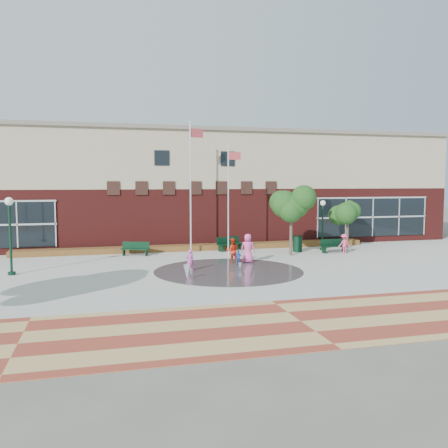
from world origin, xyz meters
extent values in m
plane|color=#666056|center=(0.00, 0.00, 0.00)|extent=(120.00, 120.00, 0.00)
cube|color=#A8A8A0|center=(0.00, 4.00, 0.00)|extent=(46.00, 18.00, 0.01)
cube|color=#953727|center=(0.00, -7.00, 0.00)|extent=(46.00, 6.00, 0.01)
cylinder|color=#383A3D|center=(0.00, 3.00, 0.00)|extent=(8.40, 8.40, 0.01)
cube|color=#581917|center=(0.00, 17.50, 2.25)|extent=(44.00, 10.00, 4.50)
cube|color=tan|center=(0.00, 17.50, 6.75)|extent=(44.00, 10.00, 4.50)
cube|color=slate|center=(0.00, 17.50, 9.05)|extent=(44.40, 10.40, 0.30)
cube|color=black|center=(15.00, 12.48, 2.11)|extent=(10.00, 0.12, 3.19)
cube|color=black|center=(-2.50, 12.48, 6.79)|extent=(1.10, 0.10, 1.10)
cube|color=black|center=(2.50, 12.48, 6.79)|extent=(1.10, 0.10, 1.10)
cube|color=#A22419|center=(0.00, 11.60, 0.00)|extent=(26.00, 1.20, 0.40)
cylinder|color=white|center=(-0.81, 10.20, 4.55)|extent=(0.11, 0.11, 9.09)
sphere|color=white|center=(-0.81, 10.20, 9.15)|extent=(0.18, 0.18, 0.18)
cube|color=#B0383E|center=(-0.32, 10.33, 8.43)|extent=(0.97, 0.28, 0.61)
cylinder|color=white|center=(1.51, 8.61, 3.68)|extent=(0.09, 0.09, 7.36)
sphere|color=white|center=(1.51, 8.61, 7.41)|extent=(0.15, 0.15, 0.15)
cube|color=#B0383E|center=(1.93, 8.58, 6.79)|extent=(0.85, 0.08, 0.52)
cylinder|color=black|center=(-11.65, 4.89, 1.90)|extent=(0.13, 0.13, 3.80)
cylinder|color=black|center=(-11.65, 4.89, 0.09)|extent=(0.40, 0.40, 0.18)
sphere|color=silver|center=(-11.65, 4.89, 4.00)|extent=(0.45, 0.45, 0.45)
cylinder|color=black|center=(8.85, 9.22, 1.66)|extent=(0.12, 0.12, 3.32)
cylinder|color=black|center=(8.85, 9.22, 0.08)|extent=(0.35, 0.35, 0.16)
sphere|color=silver|center=(8.85, 9.22, 3.50)|extent=(0.39, 0.39, 0.39)
cube|color=black|center=(-4.70, 10.02, 0.47)|extent=(1.96, 1.12, 0.06)
cube|color=black|center=(-4.62, 10.24, 0.71)|extent=(1.80, 0.67, 0.47)
cube|color=black|center=(2.19, 10.65, 0.51)|extent=(2.11, 1.33, 0.07)
cube|color=black|center=(2.09, 10.88, 0.77)|extent=(1.91, 0.86, 0.51)
cube|color=black|center=(9.09, 7.83, 0.48)|extent=(1.97, 0.67, 0.06)
cube|color=black|center=(9.08, 8.07, 0.73)|extent=(1.94, 0.19, 0.48)
cylinder|color=black|center=(6.78, 8.97, 0.56)|extent=(0.68, 0.68, 1.13)
cylinder|color=black|center=(6.78, 8.97, 1.15)|extent=(0.72, 0.72, 0.07)
cylinder|color=#41322A|center=(5.66, 7.51, 1.50)|extent=(0.20, 0.20, 3.00)
cylinder|color=#41322A|center=(11.26, 9.88, 1.17)|extent=(0.20, 0.20, 2.34)
cone|color=white|center=(-2.69, 1.22, 0.00)|extent=(0.39, 0.39, 0.76)
cone|color=white|center=(0.71, 3.08, 0.00)|extent=(0.18, 0.18, 0.41)
imported|color=#D04BA9|center=(-2.11, 3.51, 0.62)|extent=(0.49, 0.35, 1.24)
imported|color=red|center=(0.92, 5.47, 0.79)|extent=(0.80, 0.63, 1.58)
imported|color=#EC4CA4|center=(1.90, 5.40, 0.92)|extent=(1.05, 0.88, 1.83)
imported|color=#2A58B3|center=(1.11, 4.78, 0.46)|extent=(0.57, 0.51, 0.92)
imported|color=#E94575|center=(9.63, 7.39, 0.69)|extent=(0.96, 0.63, 1.39)
camera|label=1|loc=(-6.90, -22.48, 5.03)|focal=38.00mm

